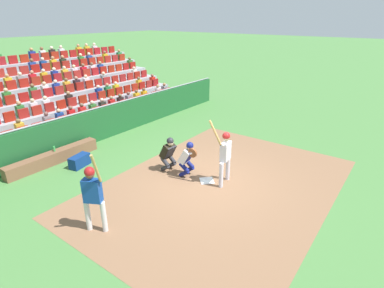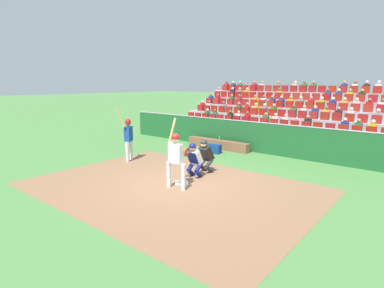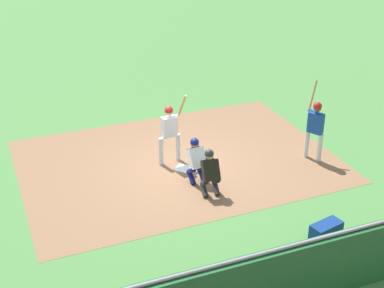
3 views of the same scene
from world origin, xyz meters
name	(u,v)px [view 2 (image 2 of 3)]	position (x,y,z in m)	size (l,w,h in m)	color
ground_plane	(182,183)	(0.00, 0.00, 0.00)	(160.00, 160.00, 0.00)	#497D3D
infield_dirt_patch	(171,187)	(0.00, 0.50, 0.00)	(8.84, 6.34, 0.01)	#875F43
home_plate_marker	(182,183)	(0.00, 0.00, 0.02)	(0.44, 0.44, 0.02)	white
batter_at_plate	(175,155)	(-0.22, 0.51, 1.09)	(0.74, 0.55, 2.16)	silver
catcher_crouching	(194,158)	(0.08, -0.72, 0.70)	(0.49, 0.73, 1.26)	navy
home_plate_umpire	(206,154)	(0.15, -1.49, 0.69)	(0.49, 0.52, 1.27)	#28282E
dugout_wall	(264,138)	(0.00, -5.78, 0.70)	(17.21, 0.24, 1.45)	#1D572A
dugout_bench	(218,144)	(2.25, -5.23, 0.22)	(3.47, 0.40, 0.44)	brown
water_bottle_on_bench	(219,138)	(2.16, -5.24, 0.54)	(0.07, 0.07, 0.20)	green
equipment_duffel_bag	(213,149)	(1.83, -4.25, 0.21)	(0.75, 0.36, 0.41)	navy
on_deck_batter	(128,135)	(3.69, -0.80, 1.11)	(0.41, 0.72, 2.27)	silver
bleacher_stand	(305,121)	(0.01, -11.03, 1.00)	(15.29, 5.96, 3.37)	#96999F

